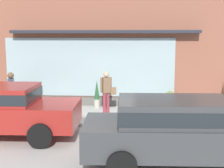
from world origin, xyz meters
TOP-DOWN VIEW (x-y plane):
  - ground_plane at (0.00, 0.00)m, footprint 60.00×60.00m
  - curb_strip at (0.00, -0.20)m, footprint 14.00×0.24m
  - storefront at (-0.01, 3.18)m, footprint 14.00×0.81m
  - fire_hydrant at (1.05, 1.02)m, footprint 0.39×0.35m
  - pedestrian_with_handbag at (0.19, 1.70)m, footprint 0.60×0.36m
  - pedestrian_passerby at (-3.10, 0.54)m, footprint 0.29×0.47m
  - parked_car_dark_gray at (2.30, -3.17)m, footprint 4.64×2.05m
  - potted_plant_low_front at (-0.29, 2.56)m, footprint 0.25×0.25m
  - potted_plant_doorstep at (-3.46, 2.38)m, footprint 0.54×0.54m
  - potted_plant_corner_tall at (2.72, 2.53)m, footprint 0.36×0.36m

SIDE VIEW (x-z plane):
  - ground_plane at x=0.00m, z-range 0.00..0.00m
  - curb_strip at x=0.00m, z-range 0.00..0.12m
  - potted_plant_doorstep at x=-3.46m, z-range 0.00..0.69m
  - potted_plant_corner_tall at x=2.72m, z-range 0.06..0.79m
  - fire_hydrant at x=1.05m, z-range 0.01..0.84m
  - potted_plant_low_front at x=-0.29m, z-range -0.03..1.11m
  - parked_car_dark_gray at x=2.30m, z-range 0.11..1.66m
  - pedestrian_with_handbag at x=0.19m, z-range 0.12..1.72m
  - pedestrian_passerby at x=-3.10m, z-range 0.15..1.83m
  - storefront at x=-0.01m, z-range -0.04..4.47m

